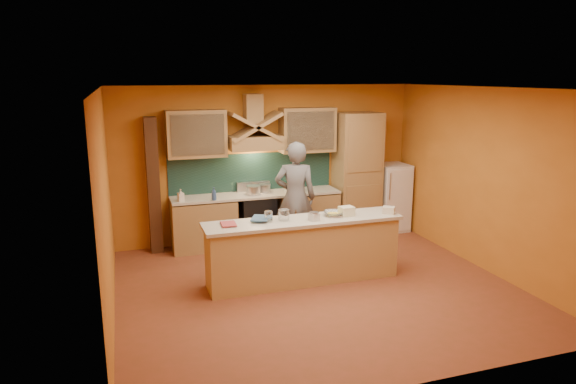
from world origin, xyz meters
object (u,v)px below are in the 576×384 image
object	(u,v)px
person	(295,198)
mixing_bowl	(333,214)
fridge	(391,197)
kitchen_scale	(314,217)
stove	(257,219)

from	to	relation	value
person	mixing_bowl	distance (m)	1.25
fridge	kitchen_scale	world-z (taller)	fridge
fridge	kitchen_scale	size ratio (longest dim) A/B	10.27
kitchen_scale	mixing_bowl	distance (m)	0.38
kitchen_scale	person	bearing A→B (deg)	64.69
fridge	kitchen_scale	xyz separation A→B (m)	(-2.38, -2.00, 0.35)
stove	kitchen_scale	bearing A→B (deg)	-80.87
person	mixing_bowl	bearing A→B (deg)	115.74
stove	fridge	size ratio (longest dim) A/B	0.69
stove	fridge	distance (m)	2.71
fridge	person	world-z (taller)	person
person	mixing_bowl	size ratio (longest dim) A/B	6.79
mixing_bowl	stove	bearing A→B (deg)	110.00
stove	fridge	xyz separation A→B (m)	(2.70, 0.00, 0.20)
person	mixing_bowl	world-z (taller)	person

